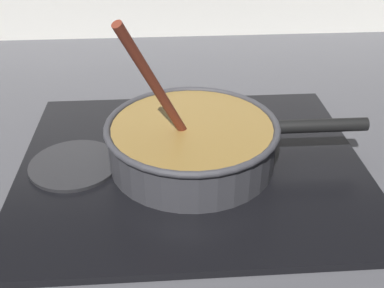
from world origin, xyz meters
The scene contains 5 objects.
ground centered at (0.00, 0.00, -0.02)m, with size 2.40×1.60×0.04m, color #4C4C51.
hob_plate centered at (0.09, 0.12, 0.01)m, with size 0.56×0.48×0.01m, color black.
burner_ring centered at (0.09, 0.12, 0.02)m, with size 0.19×0.19×0.01m, color #592D0C.
spare_burner centered at (-0.10, 0.12, 0.01)m, with size 0.14×0.14×0.01m, color #262628.
cooking_pan centered at (0.09, 0.12, 0.05)m, with size 0.42×0.28×0.27m.
Camera 1 is at (0.05, -0.52, 0.44)m, focal length 43.40 mm.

